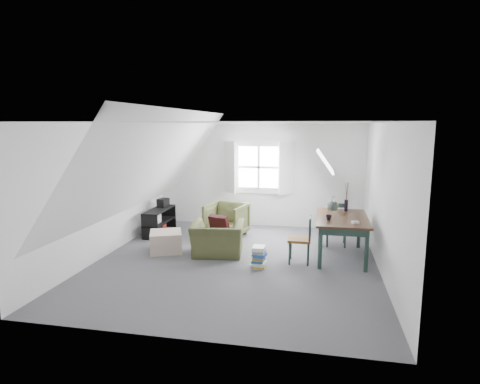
% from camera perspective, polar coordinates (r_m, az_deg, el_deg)
% --- Properties ---
extents(floor, '(5.50, 5.50, 0.00)m').
position_cam_1_polar(floor, '(7.42, -0.59, -9.86)').
color(floor, '#4E4D53').
rests_on(floor, ground).
extents(ceiling, '(5.50, 5.50, 0.00)m').
position_cam_1_polar(ceiling, '(7.00, -0.62, 9.84)').
color(ceiling, white).
rests_on(ceiling, wall_back).
extents(wall_back, '(5.00, 0.00, 5.00)m').
position_cam_1_polar(wall_back, '(9.78, 2.71, 2.41)').
color(wall_back, silver).
rests_on(wall_back, ground).
extents(wall_front, '(5.00, 0.00, 5.00)m').
position_cam_1_polar(wall_front, '(4.51, -7.86, -6.17)').
color(wall_front, silver).
rests_on(wall_front, ground).
extents(wall_left, '(0.00, 5.50, 5.50)m').
position_cam_1_polar(wall_left, '(7.99, -18.43, 0.32)').
color(wall_left, silver).
rests_on(wall_left, ground).
extents(wall_right, '(0.00, 5.50, 5.50)m').
position_cam_1_polar(wall_right, '(7.03, 19.75, -0.96)').
color(wall_right, silver).
rests_on(wall_right, ground).
extents(slope_left, '(3.19, 5.50, 4.48)m').
position_cam_1_polar(slope_left, '(7.50, -12.31, 4.06)').
color(slope_left, white).
rests_on(slope_left, wall_left).
extents(slope_right, '(3.19, 5.50, 4.48)m').
position_cam_1_polar(slope_right, '(6.88, 12.14, 3.59)').
color(slope_right, white).
rests_on(slope_right, wall_right).
extents(dormer_window, '(1.71, 0.35, 1.30)m').
position_cam_1_polar(dormer_window, '(9.68, 2.65, 3.53)').
color(dormer_window, white).
rests_on(dormer_window, wall_back).
extents(skylight, '(0.35, 0.75, 0.47)m').
position_cam_1_polar(skylight, '(8.18, 12.02, 4.29)').
color(skylight, white).
rests_on(skylight, slope_right).
extents(armchair_near, '(1.07, 0.96, 0.63)m').
position_cam_1_polar(armchair_near, '(7.80, -3.21, -8.89)').
color(armchair_near, '#434728').
rests_on(armchair_near, floor).
extents(armchair_far, '(0.96, 0.98, 0.75)m').
position_cam_1_polar(armchair_far, '(9.01, -1.94, -6.33)').
color(armchair_far, '#434728').
rests_on(armchair_far, floor).
extents(throw_pillow, '(0.42, 0.31, 0.39)m').
position_cam_1_polar(throw_pillow, '(7.78, -2.98, -4.66)').
color(throw_pillow, '#350E11').
rests_on(throw_pillow, armchair_near).
extents(ottoman, '(0.78, 0.78, 0.40)m').
position_cam_1_polar(ottoman, '(8.06, -10.49, -6.95)').
color(ottoman, '#BAA290').
rests_on(ottoman, floor).
extents(dining_table, '(0.93, 1.56, 0.78)m').
position_cam_1_polar(dining_table, '(7.69, 14.28, -4.21)').
color(dining_table, black).
rests_on(dining_table, floor).
extents(demijohn, '(0.21, 0.21, 0.30)m').
position_cam_1_polar(demijohn, '(8.07, 13.12, -1.89)').
color(demijohn, silver).
rests_on(demijohn, dining_table).
extents(vase_twigs, '(0.07, 0.08, 0.56)m').
position_cam_1_polar(vase_twigs, '(8.18, 14.85, -1.77)').
color(vase_twigs, black).
rests_on(vase_twigs, dining_table).
extents(cup, '(0.13, 0.13, 0.09)m').
position_cam_1_polar(cup, '(7.36, 12.48, -3.93)').
color(cup, black).
rests_on(cup, dining_table).
extents(paper_box, '(0.14, 0.11, 0.04)m').
position_cam_1_polar(paper_box, '(7.24, 16.08, -4.15)').
color(paper_box, white).
rests_on(paper_box, dining_table).
extents(dining_chair_far, '(0.43, 0.43, 0.92)m').
position_cam_1_polar(dining_chair_far, '(8.46, 13.56, -4.28)').
color(dining_chair_far, brown).
rests_on(dining_chair_far, floor).
extents(dining_chair_near, '(0.40, 0.40, 0.85)m').
position_cam_1_polar(dining_chair_near, '(7.32, 8.72, -6.60)').
color(dining_chair_near, brown).
rests_on(dining_chair_near, floor).
extents(media_shelf, '(0.37, 1.12, 0.57)m').
position_cam_1_polar(media_shelf, '(9.33, -11.46, -4.33)').
color(media_shelf, black).
rests_on(media_shelf, floor).
extents(electronics_box, '(0.24, 0.29, 0.21)m').
position_cam_1_polar(electronics_box, '(9.50, -10.88, -1.55)').
color(electronics_box, black).
rests_on(electronics_box, media_shelf).
extents(magazine_stack, '(0.27, 0.33, 0.37)m').
position_cam_1_polar(magazine_stack, '(7.10, 2.71, -9.19)').
color(magazine_stack, '#B29933').
rests_on(magazine_stack, floor).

